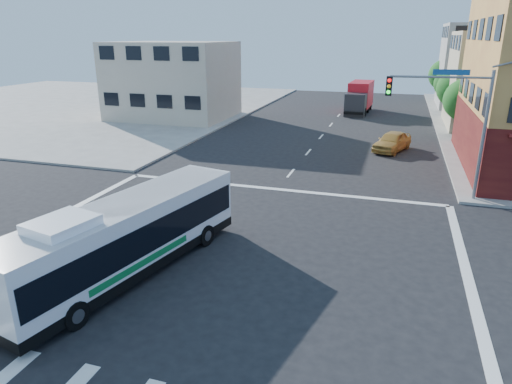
% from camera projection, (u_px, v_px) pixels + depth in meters
% --- Properties ---
extents(ground, '(120.00, 120.00, 0.00)m').
position_uv_depth(ground, '(218.00, 261.00, 18.41)').
color(ground, black).
rests_on(ground, ground).
extents(sidewalk_nw, '(50.00, 50.00, 0.15)m').
position_uv_depth(sidewalk_nw, '(69.00, 104.00, 59.80)').
color(sidewalk_nw, gray).
rests_on(sidewalk_nw, ground).
extents(building_east_far, '(12.06, 10.06, 10.00)m').
position_uv_depth(building_east_far, '(494.00, 67.00, 55.34)').
color(building_east_far, '#A7A7A2').
rests_on(building_east_far, ground).
extents(building_west, '(12.06, 10.06, 8.00)m').
position_uv_depth(building_west, '(173.00, 81.00, 48.94)').
color(building_west, beige).
rests_on(building_west, ground).
extents(signal_mast_ne, '(7.91, 1.13, 8.07)m').
position_uv_depth(signal_mast_ne, '(452.00, 109.00, 23.83)').
color(signal_mast_ne, slate).
rests_on(signal_mast_ne, ground).
extents(street_tree_a, '(3.60, 3.60, 5.53)m').
position_uv_depth(street_tree_a, '(467.00, 97.00, 39.12)').
color(street_tree_a, '#352113').
rests_on(street_tree_a, ground).
extents(street_tree_b, '(3.80, 3.80, 5.79)m').
position_uv_depth(street_tree_b, '(457.00, 86.00, 46.29)').
color(street_tree_b, '#352113').
rests_on(street_tree_b, ground).
extents(street_tree_c, '(3.40, 3.40, 5.29)m').
position_uv_depth(street_tree_c, '(450.00, 82.00, 53.60)').
color(street_tree_c, '#352113').
rests_on(street_tree_c, ground).
extents(street_tree_d, '(4.00, 4.00, 6.03)m').
position_uv_depth(street_tree_d, '(445.00, 73.00, 60.69)').
color(street_tree_d, '#352113').
rests_on(street_tree_d, ground).
extents(transit_bus, '(4.55, 10.95, 3.17)m').
position_uv_depth(transit_bus, '(127.00, 236.00, 17.00)').
color(transit_bus, black).
rests_on(transit_bus, ground).
extents(box_truck, '(2.68, 7.85, 3.48)m').
position_uv_depth(box_truck, '(359.00, 98.00, 53.19)').
color(box_truck, '#27272C').
rests_on(box_truck, ground).
extents(parked_car, '(3.25, 4.84, 1.53)m').
position_uv_depth(parked_car, '(392.00, 141.00, 35.70)').
color(parked_car, '#BE913E').
rests_on(parked_car, ground).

